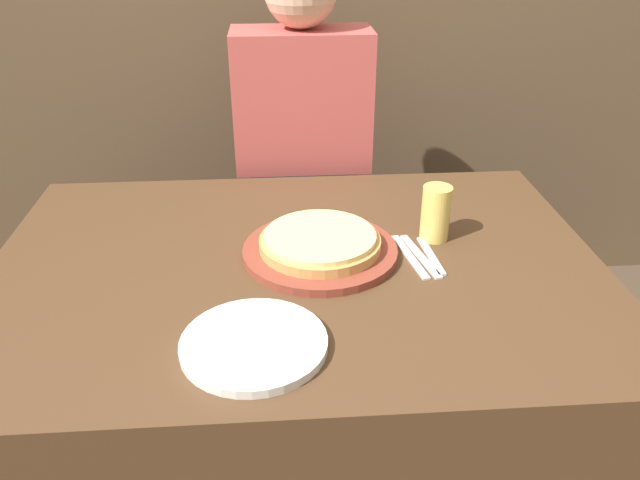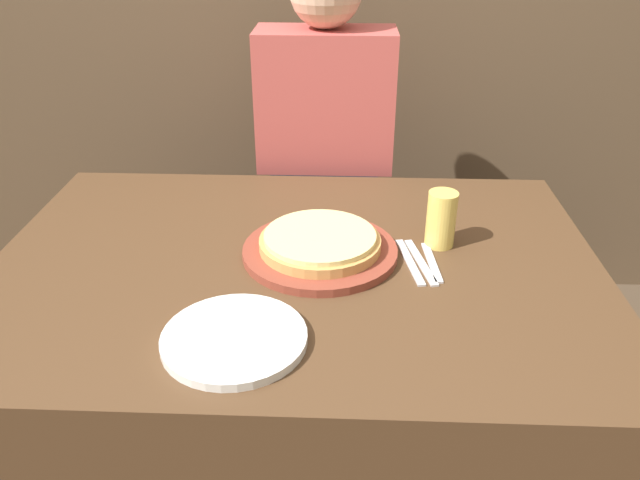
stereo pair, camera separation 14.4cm
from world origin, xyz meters
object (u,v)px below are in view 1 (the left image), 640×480
object	(u,v)px
fork	(410,256)
diner_person	(303,175)
spoon	(431,256)
pizza_on_board	(320,246)
beer_glass	(436,211)
dinner_plate	(254,344)
dinner_knife	(420,256)

from	to	relation	value
fork	diner_person	size ratio (longest dim) A/B	0.15
fork	spoon	world-z (taller)	same
pizza_on_board	beer_glass	size ratio (longest dim) A/B	2.65
pizza_on_board	beer_glass	world-z (taller)	beer_glass
beer_glass	dinner_plate	bearing A→B (deg)	-137.38
pizza_on_board	dinner_plate	xyz separation A→B (m)	(-0.15, -0.33, -0.01)
fork	pizza_on_board	bearing A→B (deg)	172.75
fork	beer_glass	bearing A→B (deg)	49.38
pizza_on_board	spoon	xyz separation A→B (m)	(0.26, -0.03, -0.02)
beer_glass	dinner_plate	size ratio (longest dim) A/B	0.50
beer_glass	dinner_knife	xyz separation A→B (m)	(-0.05, -0.09, -0.07)
beer_glass	fork	size ratio (longest dim) A/B	0.67
pizza_on_board	beer_glass	distance (m)	0.30
dinner_knife	diner_person	bearing A→B (deg)	110.47
pizza_on_board	dinner_plate	distance (m)	0.37
beer_glass	dinner_plate	xyz separation A→B (m)	(-0.43, -0.40, -0.07)
beer_glass	spoon	world-z (taller)	beer_glass
pizza_on_board	dinner_plate	world-z (taller)	pizza_on_board
pizza_on_board	fork	world-z (taller)	pizza_on_board
pizza_on_board	beer_glass	xyz separation A→B (m)	(0.28, 0.06, 0.05)
dinner_plate	spoon	bearing A→B (deg)	37.24
dinner_plate	diner_person	world-z (taller)	diner_person
spoon	beer_glass	bearing A→B (deg)	73.36
fork	dinner_knife	xyz separation A→B (m)	(0.03, 0.00, 0.00)
pizza_on_board	diner_person	bearing A→B (deg)	90.88
pizza_on_board	dinner_plate	bearing A→B (deg)	-113.79
pizza_on_board	dinner_plate	size ratio (longest dim) A/B	1.31
spoon	diner_person	xyz separation A→B (m)	(-0.27, 0.65, -0.06)
diner_person	dinner_knife	bearing A→B (deg)	-69.53
pizza_on_board	diner_person	distance (m)	0.63
pizza_on_board	dinner_knife	world-z (taller)	pizza_on_board
dinner_plate	spoon	xyz separation A→B (m)	(0.41, 0.31, -0.01)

